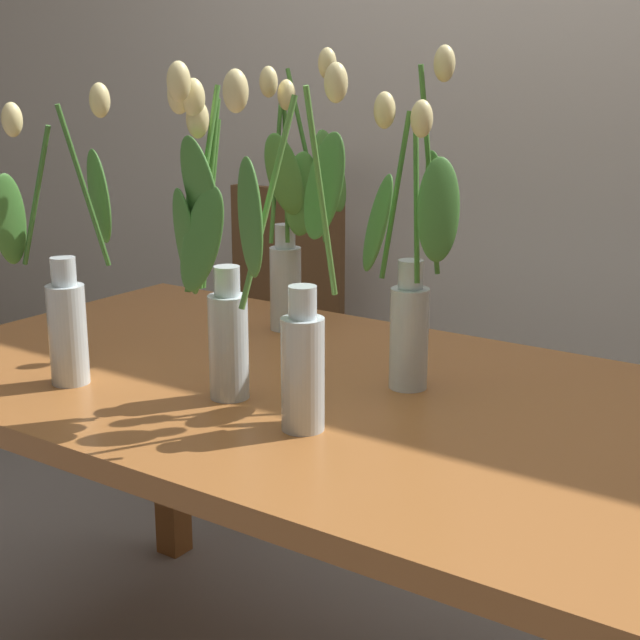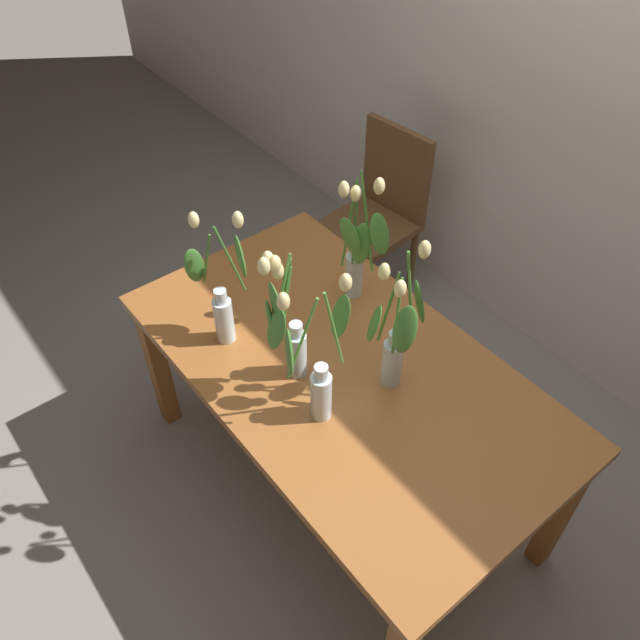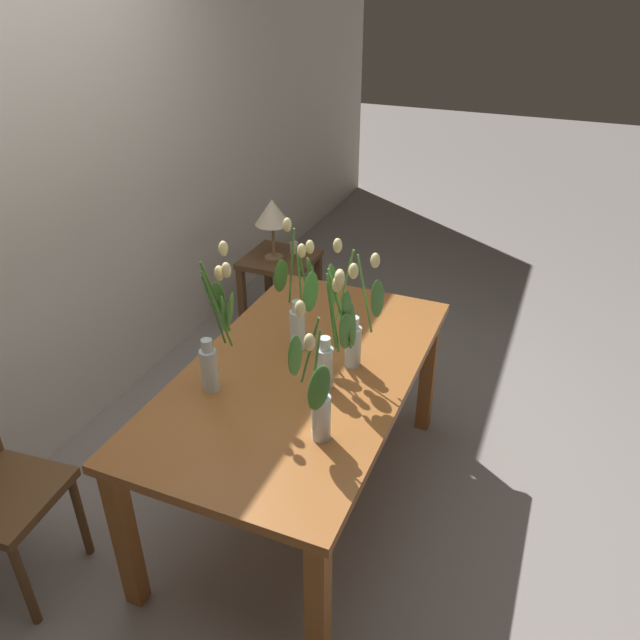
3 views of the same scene
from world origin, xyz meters
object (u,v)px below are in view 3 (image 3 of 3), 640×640
object	(u,v)px
tulip_vase_0	(299,305)
tulip_vase_3	(317,399)
dining_table	(301,387)
tulip_vase_1	(354,326)
tulip_vase_4	(215,340)
tulip_vase_2	(335,340)
side_table	(280,273)
table_lamp	(272,214)
pillar_candle	(294,248)

from	to	relation	value
tulip_vase_0	tulip_vase_3	world-z (taller)	tulip_vase_0
dining_table	tulip_vase_1	size ratio (longest dim) A/B	2.87
tulip_vase_4	tulip_vase_0	bearing A→B (deg)	-24.51
tulip_vase_1	tulip_vase_2	world-z (taller)	tulip_vase_2
dining_table	side_table	distance (m)	1.58
tulip_vase_0	tulip_vase_3	size ratio (longest dim) A/B	1.12
tulip_vase_1	table_lamp	bearing A→B (deg)	38.70
tulip_vase_0	tulip_vase_3	xyz separation A→B (m)	(-0.53, -0.31, -0.03)
tulip_vase_0	tulip_vase_4	bearing A→B (deg)	155.49
tulip_vase_2	tulip_vase_0	bearing A→B (deg)	47.94
tulip_vase_4	pillar_candle	world-z (taller)	tulip_vase_4
pillar_candle	table_lamp	bearing A→B (deg)	149.23
tulip_vase_4	dining_table	bearing A→B (deg)	-48.21
tulip_vase_1	tulip_vase_2	size ratio (longest dim) A/B	1.00
tulip_vase_2	side_table	size ratio (longest dim) A/B	1.01
dining_table	table_lamp	bearing A→B (deg)	30.56
pillar_candle	tulip_vase_3	bearing A→B (deg)	-153.00
tulip_vase_0	tulip_vase_1	bearing A→B (deg)	-100.59
tulip_vase_3	pillar_candle	xyz separation A→B (m)	(1.83, 0.93, -0.33)
tulip_vase_1	tulip_vase_0	bearing A→B (deg)	79.41
tulip_vase_3	tulip_vase_4	distance (m)	0.51
tulip_vase_1	side_table	distance (m)	1.65
dining_table	tulip_vase_0	distance (m)	0.35
tulip_vase_4	table_lamp	xyz separation A→B (m)	(1.55, 0.53, -0.10)
tulip_vase_3	table_lamp	bearing A→B (deg)	30.84
tulip_vase_2	tulip_vase_4	bearing A→B (deg)	109.89
pillar_candle	tulip_vase_2	bearing A→B (deg)	-150.03
side_table	pillar_candle	distance (m)	0.19
tulip_vase_3	table_lamp	xyz separation A→B (m)	(1.70, 1.01, -0.06)
tulip_vase_4	tulip_vase_3	bearing A→B (deg)	-107.13
tulip_vase_0	tulip_vase_4	world-z (taller)	tulip_vase_4
side_table	dining_table	bearing A→B (deg)	-150.84
tulip_vase_2	tulip_vase_3	world-z (taller)	tulip_vase_2
tulip_vase_0	table_lamp	bearing A→B (deg)	31.26
tulip_vase_4	pillar_candle	distance (m)	1.78
tulip_vase_3	side_table	world-z (taller)	tulip_vase_3
tulip_vase_2	pillar_candle	xyz separation A→B (m)	(1.53, 0.88, -0.38)
dining_table	tulip_vase_4	bearing A→B (deg)	131.79
tulip_vase_3	table_lamp	size ratio (longest dim) A/B	1.32
tulip_vase_2	tulip_vase_3	size ratio (longest dim) A/B	1.06
tulip_vase_0	dining_table	bearing A→B (deg)	-154.84
dining_table	pillar_candle	distance (m)	1.62
tulip_vase_0	tulip_vase_1	world-z (taller)	tulip_vase_0
tulip_vase_3	pillar_candle	size ratio (longest dim) A/B	7.00
dining_table	table_lamp	xyz separation A→B (m)	(1.32, 0.78, 0.21)
tulip_vase_3	side_table	bearing A→B (deg)	29.75
tulip_vase_3	dining_table	bearing A→B (deg)	31.82
tulip_vase_2	dining_table	bearing A→B (deg)	68.95
side_table	pillar_candle	size ratio (longest dim) A/B	7.33
side_table	table_lamp	size ratio (longest dim) A/B	1.38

